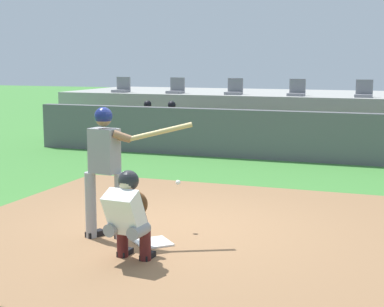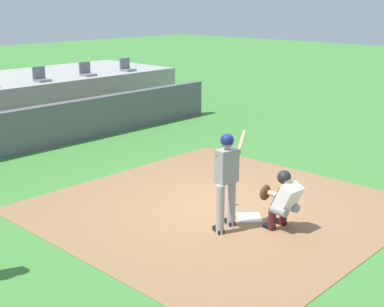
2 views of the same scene
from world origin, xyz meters
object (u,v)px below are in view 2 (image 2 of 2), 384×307
home_plate (249,218)px  stadium_seat_4 (41,77)px  catcher_crouched (282,198)px  stadium_seat_6 (127,67)px  batter_at_plate (227,175)px  stadium_seat_5 (87,72)px

home_plate → stadium_seat_4: (1.86, 10.18, 1.51)m
catcher_crouched → stadium_seat_6: size_ratio=3.85×
home_plate → batter_at_plate: bearing=178.7°
stadium_seat_4 → stadium_seat_6: same height
home_plate → stadium_seat_4: size_ratio=0.92×
catcher_crouched → stadium_seat_4: (1.85, 10.90, 0.93)m
catcher_crouched → home_plate: bearing=90.7°
stadium_seat_6 → stadium_seat_5: bearing=180.0°
stadium_seat_5 → stadium_seat_6: bearing=0.0°
stadium_seat_6 → catcher_crouched: bearing=-117.0°
batter_at_plate → stadium_seat_6: (6.24, 10.16, 0.50)m
batter_at_plate → catcher_crouched: 1.09m
batter_at_plate → stadium_seat_6: size_ratio=3.76×
home_plate → stadium_seat_4: bearing=79.7°
stadium_seat_5 → stadium_seat_6: 1.86m
catcher_crouched → stadium_seat_4: 11.09m
stadium_seat_5 → stadium_seat_6: (1.86, 0.00, 0.00)m
stadium_seat_6 → stadium_seat_4: bearing=180.0°
home_plate → stadium_seat_6: bearing=61.3°
catcher_crouched → stadium_seat_5: (3.71, 10.90, 0.93)m
batter_at_plate → stadium_seat_5: 11.08m
stadium_seat_4 → stadium_seat_6: size_ratio=1.00×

